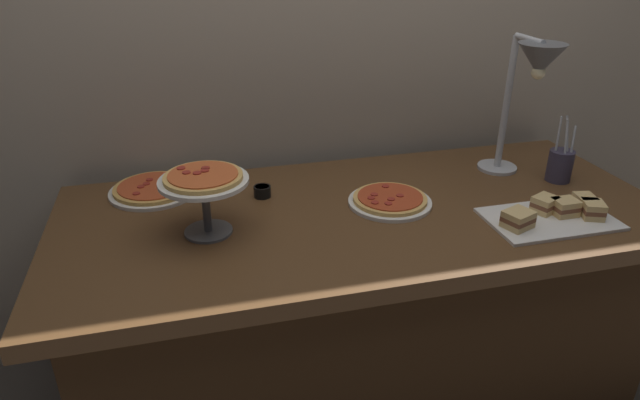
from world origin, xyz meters
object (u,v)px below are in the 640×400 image
object	(u,v)px
pizza_plate_raised_stand	(204,185)
pizza_plate_front	(154,189)
heat_lamp	(533,74)
utensil_holder	(560,164)
sauce_cup_near	(262,191)
pizza_plate_center	(390,200)
sandwich_platter	(554,214)

from	to	relation	value
pizza_plate_raised_stand	pizza_plate_front	bearing A→B (deg)	116.10
heat_lamp	pizza_plate_front	world-z (taller)	heat_lamp
utensil_holder	sauce_cup_near	bearing A→B (deg)	172.98
pizza_plate_center	pizza_plate_raised_stand	world-z (taller)	pizza_plate_raised_stand
pizza_plate_front	sandwich_platter	world-z (taller)	sandwich_platter
pizza_plate_center	utensil_holder	bearing A→B (deg)	2.68
heat_lamp	pizza_plate_front	bearing A→B (deg)	169.79
pizza_plate_raised_stand	sauce_cup_near	world-z (taller)	pizza_plate_raised_stand
heat_lamp	pizza_plate_front	size ratio (longest dim) A/B	1.68
sauce_cup_near	pizza_plate_raised_stand	bearing A→B (deg)	-133.41
utensil_holder	pizza_plate_front	bearing A→B (deg)	169.80
heat_lamp	pizza_plate_center	bearing A→B (deg)	-173.37
pizza_plate_front	sauce_cup_near	xyz separation A→B (m)	(0.35, -0.12, 0.01)
sauce_cup_near	utensil_holder	world-z (taller)	utensil_holder
pizza_plate_raised_stand	utensil_holder	world-z (taller)	utensil_holder
heat_lamp	utensil_holder	bearing A→B (deg)	-10.11
pizza_plate_center	sauce_cup_near	distance (m)	0.42
pizza_plate_center	pizza_plate_raised_stand	xyz separation A→B (m)	(-0.58, -0.04, 0.14)
sandwich_platter	utensil_holder	world-z (taller)	utensil_holder
pizza_plate_raised_stand	utensil_holder	size ratio (longest dim) A/B	1.08
pizza_plate_raised_stand	utensil_holder	bearing A→B (deg)	3.52
heat_lamp	sauce_cup_near	size ratio (longest dim) A/B	8.68
heat_lamp	utensil_holder	xyz separation A→B (m)	(0.15, -0.03, -0.32)
pizza_plate_center	pizza_plate_raised_stand	bearing A→B (deg)	-175.54
pizza_plate_front	sauce_cup_near	world-z (taller)	sauce_cup_near
heat_lamp	pizza_plate_center	xyz separation A→B (m)	(-0.49, -0.06, -0.36)
pizza_plate_front	utensil_holder	xyz separation A→B (m)	(1.37, -0.25, 0.05)
pizza_plate_raised_stand	heat_lamp	bearing A→B (deg)	5.45
pizza_plate_center	sauce_cup_near	world-z (taller)	sauce_cup_near
sandwich_platter	sauce_cup_near	size ratio (longest dim) A/B	6.78
pizza_plate_raised_stand	sauce_cup_near	xyz separation A→B (m)	(0.19, 0.20, -0.13)
utensil_holder	pizza_plate_raised_stand	bearing A→B (deg)	-176.48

